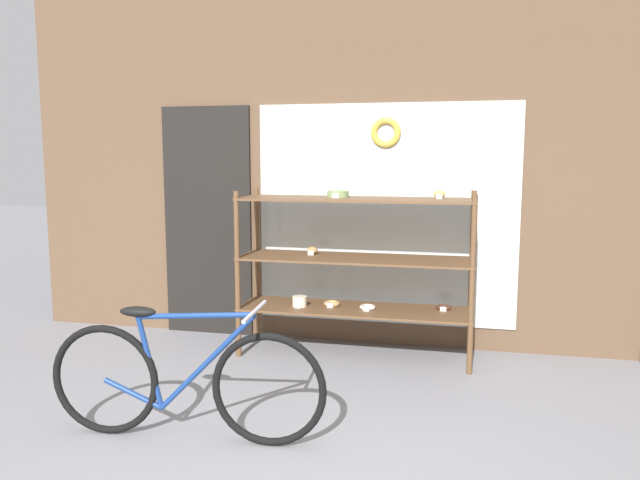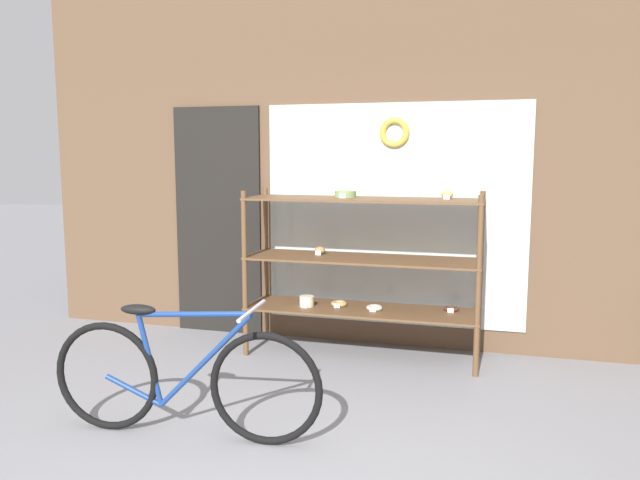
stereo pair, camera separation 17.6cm
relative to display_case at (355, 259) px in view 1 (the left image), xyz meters
The scene contains 3 objects.
storefront_facade 0.95m from the display_case, 94.92° to the left, with size 6.30×0.13×3.44m.
display_case is the anchor object (origin of this frame).
bicycle 1.96m from the display_case, 111.45° to the right, with size 1.67×0.46×0.80m.
Camera 1 is at (0.87, -2.69, 1.66)m, focal length 35.00 mm.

